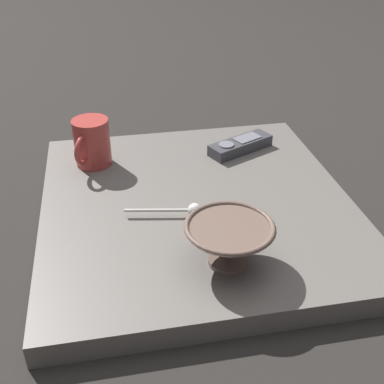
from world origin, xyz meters
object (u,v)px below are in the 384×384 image
(cereal_bowl, at_px, (229,242))
(coffee_mug, at_px, (92,143))
(tv_remote_near, at_px, (240,145))
(teaspoon, at_px, (187,210))

(cereal_bowl, relative_size, coffee_mug, 1.34)
(cereal_bowl, bearing_deg, tv_remote_near, -18.35)
(cereal_bowl, relative_size, tv_remote_near, 0.90)
(cereal_bowl, distance_m, teaspoon, 0.15)
(cereal_bowl, height_order, teaspoon, cereal_bowl)
(coffee_mug, distance_m, tv_remote_near, 0.33)
(cereal_bowl, xyz_separation_m, coffee_mug, (0.37, 0.20, 0.01))
(cereal_bowl, distance_m, coffee_mug, 0.42)
(tv_remote_near, bearing_deg, coffee_mug, 90.41)
(coffee_mug, relative_size, tv_remote_near, 0.67)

